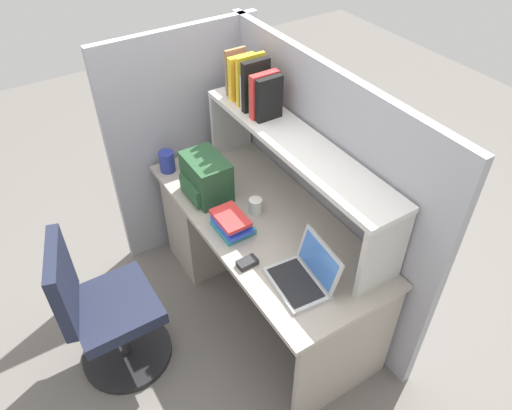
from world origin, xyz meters
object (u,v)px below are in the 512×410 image
Objects in this scene: computer_mouse at (247,263)px; laptop at (305,275)px; office_chair at (105,316)px; paper_cup at (256,206)px; backpack at (206,178)px; snack_canister at (167,162)px.

laptop is at bearing 35.03° from computer_mouse.
paper_cup is at bearing -75.21° from office_chair.
backpack is 0.63m from computer_mouse.
computer_mouse is (-0.24, -0.18, -0.03)m from laptop.
backpack is 3.41× the size of paper_cup.
backpack reaches higher than laptop.
snack_canister is (-0.34, -0.10, -0.06)m from backpack.
snack_canister is at bearing 179.09° from computer_mouse.
laptop reaches higher than paper_cup.
backpack is 2.88× the size of computer_mouse.
laptop is at bearing 5.82° from backpack.
laptop is at bearing 8.71° from snack_canister.
computer_mouse is 0.77× the size of snack_canister.
backpack reaches higher than snack_canister.
paper_cup is (-0.57, 0.07, -0.01)m from laptop.
snack_canister is at bearing -171.29° from laptop.
computer_mouse is at bearing -8.52° from backpack.
paper_cup is 0.68m from snack_canister.
laptop is 0.57m from paper_cup.
laptop reaches higher than snack_canister.
laptop is 1.11× the size of backpack.
office_chair is at bearing -71.89° from backpack.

